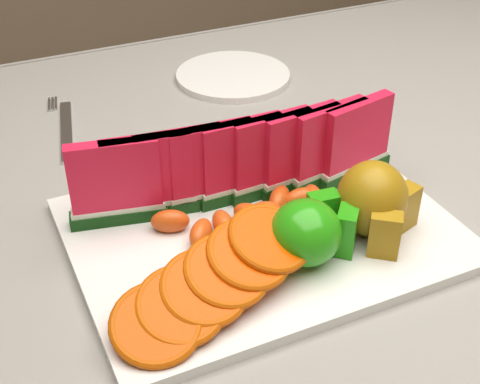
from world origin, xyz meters
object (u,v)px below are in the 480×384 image
(apple_cluster, at_px, (311,231))
(side_plate, at_px, (233,76))
(fork, at_px, (65,128))
(platter, at_px, (262,232))
(pear_cluster, at_px, (375,201))

(apple_cluster, height_order, side_plate, apple_cluster)
(side_plate, relative_size, fork, 1.22)
(platter, distance_m, apple_cluster, 0.08)
(platter, distance_m, pear_cluster, 0.12)
(apple_cluster, distance_m, side_plate, 0.46)
(platter, bearing_deg, pear_cluster, -27.71)
(platter, height_order, apple_cluster, apple_cluster)
(side_plate, distance_m, fork, 0.28)
(fork, bearing_deg, side_plate, 10.90)
(pear_cluster, height_order, side_plate, pear_cluster)
(fork, bearing_deg, platter, -66.72)
(pear_cluster, distance_m, fork, 0.45)
(apple_cluster, xyz_separation_m, fork, (-0.16, 0.39, -0.04))
(pear_cluster, bearing_deg, apple_cluster, -173.54)
(platter, distance_m, fork, 0.36)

